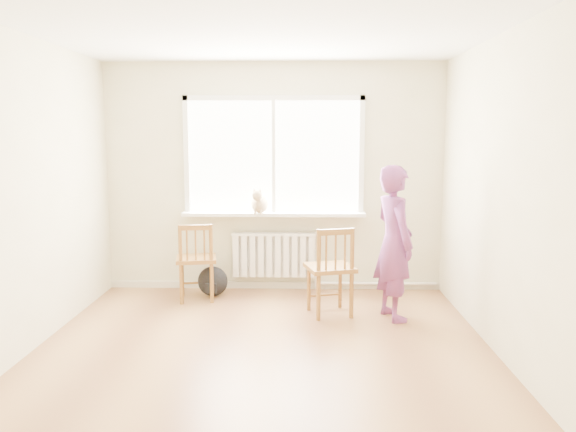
# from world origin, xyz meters

# --- Properties ---
(floor) EXTENTS (4.50, 4.50, 0.00)m
(floor) POSITION_xyz_m (0.00, 0.00, 0.00)
(floor) COLOR #A67444
(floor) RESTS_ON ground
(ceiling) EXTENTS (4.50, 4.50, 0.00)m
(ceiling) POSITION_xyz_m (0.00, 0.00, 2.70)
(ceiling) COLOR white
(ceiling) RESTS_ON back_wall
(back_wall) EXTENTS (4.00, 0.01, 2.70)m
(back_wall) POSITION_xyz_m (0.00, 2.25, 1.35)
(back_wall) COLOR beige
(back_wall) RESTS_ON ground
(window) EXTENTS (2.12, 0.05, 1.42)m
(window) POSITION_xyz_m (0.00, 2.22, 1.66)
(window) COLOR white
(window) RESTS_ON back_wall
(windowsill) EXTENTS (2.15, 0.22, 0.04)m
(windowsill) POSITION_xyz_m (0.00, 2.14, 0.93)
(windowsill) COLOR white
(windowsill) RESTS_ON back_wall
(radiator) EXTENTS (1.00, 0.12, 0.55)m
(radiator) POSITION_xyz_m (0.00, 2.16, 0.44)
(radiator) COLOR white
(radiator) RESTS_ON back_wall
(heating_pipe) EXTENTS (1.40, 0.04, 0.04)m
(heating_pipe) POSITION_xyz_m (1.25, 2.19, 0.08)
(heating_pipe) COLOR silver
(heating_pipe) RESTS_ON back_wall
(baseboard) EXTENTS (4.00, 0.03, 0.08)m
(baseboard) POSITION_xyz_m (0.00, 2.23, 0.04)
(baseboard) COLOR beige
(baseboard) RESTS_ON ground
(chair_left) EXTENTS (0.50, 0.49, 0.89)m
(chair_left) POSITION_xyz_m (-0.85, 1.71, 0.45)
(chair_left) COLOR olive
(chair_left) RESTS_ON floor
(chair_right) EXTENTS (0.56, 0.54, 0.93)m
(chair_right) POSITION_xyz_m (0.64, 1.22, 0.47)
(chair_right) COLOR olive
(chair_right) RESTS_ON floor
(person) EXTENTS (0.53, 0.66, 1.56)m
(person) POSITION_xyz_m (1.26, 1.16, 0.78)
(person) COLOR #C04041
(person) RESTS_ON floor
(cat) EXTENTS (0.23, 0.46, 0.31)m
(cat) POSITION_xyz_m (-0.16, 2.05, 1.08)
(cat) COLOR beige
(cat) RESTS_ON windowsill
(backpack) EXTENTS (0.42, 0.37, 0.35)m
(backpack) POSITION_xyz_m (-0.70, 1.89, 0.17)
(backpack) COLOR black
(backpack) RESTS_ON floor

